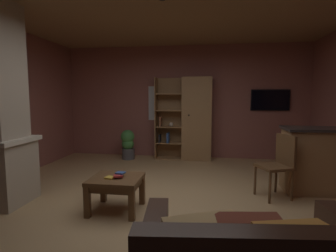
% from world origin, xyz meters
% --- Properties ---
extents(floor, '(5.81, 6.19, 0.02)m').
position_xyz_m(floor, '(0.00, 0.00, -0.01)').
color(floor, tan).
rests_on(floor, ground).
extents(wall_back, '(5.93, 0.06, 2.70)m').
position_xyz_m(wall_back, '(0.00, 3.12, 1.35)').
color(wall_back, '#8E544C').
rests_on(wall_back, ground).
extents(window_pane_back, '(0.62, 0.01, 0.83)m').
position_xyz_m(window_pane_back, '(-0.57, 3.09, 1.32)').
color(window_pane_back, white).
extents(bookshelf_cabinet, '(1.31, 0.41, 1.93)m').
position_xyz_m(bookshelf_cabinet, '(0.23, 2.85, 0.95)').
color(bookshelf_cabinet, '#997047').
rests_on(bookshelf_cabinet, ground).
extents(kitchen_bar_counter, '(1.43, 0.59, 1.00)m').
position_xyz_m(kitchen_bar_counter, '(2.45, 0.93, 0.50)').
color(kitchen_bar_counter, '#997047').
rests_on(kitchen_bar_counter, ground).
extents(coffee_table, '(0.64, 0.59, 0.44)m').
position_xyz_m(coffee_table, '(-0.59, -0.17, 0.35)').
color(coffee_table, brown).
rests_on(coffee_table, ground).
extents(table_book_0, '(0.13, 0.13, 0.02)m').
position_xyz_m(table_book_0, '(-0.65, -0.23, 0.45)').
color(table_book_0, gold).
rests_on(table_book_0, coffee_table).
extents(table_book_1, '(0.14, 0.12, 0.02)m').
position_xyz_m(table_book_1, '(-0.55, -0.21, 0.47)').
color(table_book_1, '#B22D2D').
rests_on(table_book_1, coffee_table).
extents(table_book_2, '(0.12, 0.12, 0.02)m').
position_xyz_m(table_book_2, '(-0.54, -0.15, 0.49)').
color(table_book_2, '#2D4C8C').
rests_on(table_book_2, coffee_table).
extents(dining_chair, '(0.55, 0.55, 0.92)m').
position_xyz_m(dining_chair, '(1.60, 0.61, 0.53)').
color(dining_chair, brown).
rests_on(dining_chair, ground).
extents(potted_floor_plant, '(0.32, 0.35, 0.70)m').
position_xyz_m(potted_floor_plant, '(-1.28, 2.62, 0.37)').
color(potted_floor_plant, '#4C4C51').
rests_on(potted_floor_plant, ground).
extents(wall_mounted_tv, '(0.86, 0.06, 0.49)m').
position_xyz_m(wall_mounted_tv, '(2.00, 3.06, 1.40)').
color(wall_mounted_tv, black).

